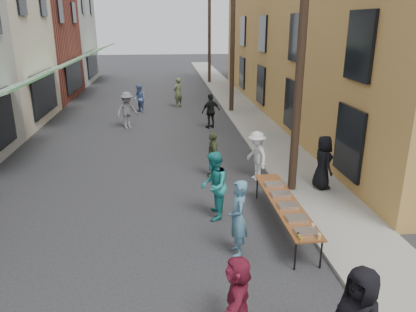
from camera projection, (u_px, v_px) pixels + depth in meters
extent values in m
plane|color=#28282B|center=(155.00, 248.00, 9.72)|extent=(120.00, 120.00, 0.00)
cube|color=gray|center=(243.00, 111.00, 24.36)|extent=(2.20, 60.00, 0.10)
cube|color=maroon|center=(8.00, 40.00, 27.26)|extent=(8.00, 8.00, 8.00)
cube|color=gray|center=(41.00, 29.00, 34.64)|extent=(8.00, 8.00, 9.00)
cube|color=#B38E40|center=(357.00, 25.00, 22.47)|extent=(10.00, 28.00, 10.00)
cylinder|color=#2D2116|center=(302.00, 46.00, 11.56)|extent=(0.26, 0.26, 9.00)
cylinder|color=#2D2116|center=(233.00, 34.00, 22.88)|extent=(0.26, 0.26, 9.00)
cylinder|color=#2D2116|center=(209.00, 30.00, 34.20)|extent=(0.26, 0.26, 9.00)
cube|color=brown|center=(285.00, 203.00, 10.46)|extent=(0.70, 4.00, 0.04)
cylinder|color=black|center=(295.00, 256.00, 8.78)|extent=(0.04, 0.04, 0.71)
cylinder|color=black|center=(321.00, 254.00, 8.84)|extent=(0.04, 0.04, 0.71)
cylinder|color=black|center=(257.00, 188.00, 12.32)|extent=(0.04, 0.04, 0.71)
cylinder|color=black|center=(276.00, 187.00, 12.38)|extent=(0.04, 0.04, 0.71)
cube|color=maroon|center=(306.00, 232.00, 8.89)|extent=(0.50, 0.33, 0.08)
cube|color=#B2B2B7|center=(297.00, 218.00, 9.50)|extent=(0.50, 0.33, 0.08)
cube|color=tan|center=(288.00, 205.00, 10.16)|extent=(0.50, 0.33, 0.08)
cube|color=#B2B2B7|center=(281.00, 194.00, 10.82)|extent=(0.50, 0.33, 0.08)
cube|color=tan|center=(274.00, 184.00, 11.48)|extent=(0.50, 0.33, 0.08)
cylinder|color=#A57F26|center=(301.00, 239.00, 8.58)|extent=(0.07, 0.07, 0.08)
cylinder|color=#A57F26|center=(299.00, 237.00, 8.68)|extent=(0.07, 0.07, 0.08)
cylinder|color=#A57F26|center=(298.00, 235.00, 8.77)|extent=(0.07, 0.07, 0.08)
cylinder|color=tan|center=(319.00, 236.00, 8.66)|extent=(0.08, 0.08, 0.12)
imported|color=teal|center=(238.00, 218.00, 9.23)|extent=(0.45, 0.68, 1.83)
imported|color=teal|center=(214.00, 186.00, 10.95)|extent=(0.88, 1.04, 1.90)
imported|color=white|center=(257.00, 156.00, 13.74)|extent=(0.91, 1.23, 1.69)
imported|color=#475330|center=(213.00, 155.00, 13.96)|extent=(0.44, 0.96, 1.61)
imported|color=maroon|center=(237.00, 297.00, 6.83)|extent=(0.76, 1.48, 1.53)
imported|color=black|center=(323.00, 162.00, 12.75)|extent=(0.63, 0.89, 1.72)
imported|color=slate|center=(127.00, 110.00, 20.39)|extent=(1.37, 1.25, 1.85)
imported|color=black|center=(211.00, 111.00, 20.41)|extent=(1.11, 0.81, 1.74)
imported|color=#546339|center=(178.00, 92.00, 25.43)|extent=(0.78, 0.79, 1.85)
imported|color=#506D9C|center=(139.00, 99.00, 23.90)|extent=(0.99, 1.02, 1.65)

